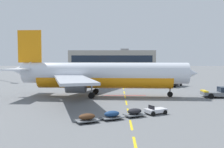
# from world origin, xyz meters

# --- Properties ---
(ground) EXTENTS (400.00, 400.00, 0.00)m
(ground) POSITION_xyz_m (40.00, 40.00, 0.00)
(ground) COLOR slate
(apron_paint_markings) EXTENTS (8.00, 97.29, 0.01)m
(apron_paint_markings) POSITION_xyz_m (18.00, 38.44, 0.00)
(apron_paint_markings) COLOR yellow
(apron_paint_markings) RESTS_ON ground
(airliner_foreground) EXTENTS (34.78, 34.59, 12.20)m
(airliner_foreground) POSITION_xyz_m (13.64, 20.83, 3.95)
(airliner_foreground) COLOR silver
(airliner_foreground) RESTS_ON ground
(pushback_tug) EXTENTS (6.13, 3.43, 2.08)m
(pushback_tug) POSITION_xyz_m (35.04, 19.81, 0.90)
(pushback_tug) COLOR slate
(pushback_tug) RESTS_ON ground
(catering_truck) EXTENTS (5.77, 7.20, 3.14)m
(catering_truck) POSITION_xyz_m (30.90, 38.25, 1.65)
(catering_truck) COLOR black
(catering_truck) RESTS_ON ground
(baggage_train) EXTENTS (10.91, 6.78, 1.14)m
(baggage_train) POSITION_xyz_m (17.31, 3.91, 0.53)
(baggage_train) COLOR silver
(baggage_train) RESTS_ON ground
(terminal_satellite) EXTENTS (61.09, 23.72, 14.77)m
(terminal_satellite) POSITION_xyz_m (12.77, 158.55, 6.60)
(terminal_satellite) COLOR #9E998E
(terminal_satellite) RESTS_ON ground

